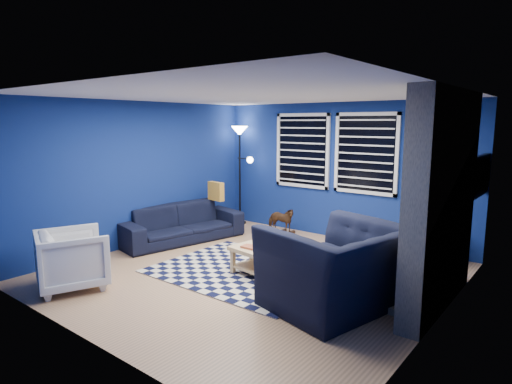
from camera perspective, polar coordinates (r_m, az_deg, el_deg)
floor at (r=6.23m, az=-0.45°, el=-10.79°), size 5.00×5.00×0.00m
ceiling at (r=5.86m, az=-0.48°, el=12.82°), size 5.00×5.00×0.00m
wall_back at (r=8.00m, az=10.82°, el=2.74°), size 5.00×0.00×5.00m
wall_left at (r=7.72m, az=-15.11°, el=2.35°), size 0.00×5.00×5.00m
wall_right at (r=4.79m, az=23.57°, el=-2.17°), size 0.00×5.00×5.00m
fireplace at (r=5.31m, az=23.46°, el=-1.70°), size 0.65×2.00×2.50m
window_left at (r=8.31m, az=6.16°, el=5.51°), size 1.17×0.06×1.42m
window_right at (r=7.70m, az=14.40°, el=4.98°), size 1.17×0.06×1.42m
tv at (r=6.71m, az=27.62°, el=1.91°), size 0.07×1.00×0.58m
rug at (r=6.31m, az=-1.36°, el=-10.45°), size 2.52×2.02×0.02m
sofa at (r=7.90m, az=-9.97°, el=-4.10°), size 2.38×1.34×0.66m
armchair_big at (r=5.07m, az=10.71°, el=-9.90°), size 1.77×1.63×0.97m
armchair_bent at (r=6.10m, az=-23.29°, el=-8.21°), size 1.07×1.09×0.77m
rocking_horse at (r=8.12m, az=3.31°, el=-3.73°), size 0.35×0.61×0.49m
coffee_table at (r=6.00m, az=0.47°, el=-8.62°), size 0.90×0.60×0.42m
cabinet at (r=7.25m, az=22.03°, el=-6.21°), size 0.76×0.60×0.64m
floor_lamp at (r=8.95m, az=-2.10°, el=6.38°), size 0.56×0.35×2.06m
throw_pillow at (r=8.22m, az=-5.37°, el=0.11°), size 0.38×0.17×0.35m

